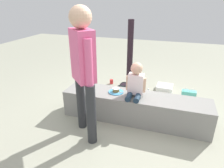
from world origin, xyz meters
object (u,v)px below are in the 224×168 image
child_seated (136,82)px  water_bottle_far_side (105,96)px  gift_bag (188,101)px  cake_box_white (165,88)px  cake_plate (116,91)px  handbag_black_leather (125,92)px  water_bottle_near_gift (148,94)px  handbag_brown_canvas (147,101)px  party_cup_red (111,82)px  adult_standing (83,64)px

child_seated → water_bottle_far_side: size_ratio=2.37×
child_seated → water_bottle_far_side: bearing=146.0°
gift_bag → cake_box_white: gift_bag is taller
cake_plate → gift_bag: 1.17m
child_seated → gift_bag: (0.74, 0.53, -0.43)m
handbag_black_leather → gift_bag: bearing=-7.1°
cake_plate → water_bottle_near_gift: cake_plate is taller
handbag_black_leather → handbag_brown_canvas: handbag_black_leather is taller
child_seated → gift_bag: size_ratio=1.27×
party_cup_red → handbag_brown_canvas: handbag_brown_canvas is taller
handbag_black_leather → adult_standing: bearing=-99.8°
cake_plate → cake_box_white: size_ratio=0.76×
cake_plate → handbag_brown_canvas: (0.41, 0.40, -0.31)m
adult_standing → gift_bag: (1.26, 1.04, -0.79)m
cake_plate → water_bottle_far_side: bearing=130.2°
gift_bag → water_bottle_near_gift: 0.69m
water_bottle_near_gift → party_cup_red: (-0.82, 0.42, -0.04)m
gift_bag → party_cup_red: (-1.47, 0.64, -0.13)m
water_bottle_far_side → handbag_black_leather: bearing=39.7°
child_seated → cake_plate: bearing=173.9°
cake_box_white → handbag_black_leather: 0.85m
child_seated → cake_plate: size_ratio=2.16×
child_seated → cake_plate: 0.35m
cake_plate → handbag_black_leather: bearing=92.6°
child_seated → gift_bag: 1.01m
party_cup_red → handbag_brown_canvas: (0.85, -0.74, 0.05)m
cake_plate → water_bottle_far_side: 0.59m
adult_standing → water_bottle_near_gift: bearing=64.1°
gift_bag → cake_box_white: bearing=121.0°
adult_standing → water_bottle_far_side: (-0.09, 0.92, -0.87)m
cake_plate → child_seated: bearing=-6.1°
adult_standing → party_cup_red: 1.92m
adult_standing → water_bottle_near_gift: adult_standing is taller
water_bottle_far_side → cake_box_white: bearing=38.5°
adult_standing → handbag_black_leather: 1.46m
water_bottle_near_gift → child_seated: bearing=-97.0°
gift_bag → handbag_brown_canvas: size_ratio=1.28×
cake_plate → party_cup_red: bearing=111.4°
child_seated → handbag_brown_canvas: size_ratio=1.63×
cake_plate → handbag_black_leather: size_ratio=0.76×
cake_plate → water_bottle_near_gift: bearing=62.0°
water_bottle_far_side → cake_box_white: size_ratio=0.69×
water_bottle_far_side → cake_box_white: (0.96, 0.76, -0.04)m
child_seated → handbag_black_leather: size_ratio=1.63×
cake_plate → handbag_brown_canvas: bearing=44.4°
adult_standing → handbag_black_leather: (0.20, 1.17, -0.86)m
child_seated → party_cup_red: child_seated is taller
adult_standing → handbag_brown_canvas: size_ratio=5.38×
water_bottle_far_side → child_seated: bearing=-34.0°
water_bottle_near_gift → handbag_black_leather: (-0.41, -0.09, 0.02)m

